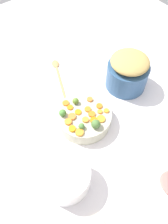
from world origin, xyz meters
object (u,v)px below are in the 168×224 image
(casserole_dish, at_px, (66,177))
(metal_pot, at_px, (127,76))
(wooden_spoon, at_px, (58,72))
(serving_bowl_carrots, at_px, (84,117))

(casserole_dish, bearing_deg, metal_pot, -66.65)
(metal_pot, bearing_deg, wooden_spoon, 38.75)
(serving_bowl_carrots, distance_m, wooden_spoon, 0.37)
(metal_pot, xyz_separation_m, casserole_dish, (-0.25, 0.57, -0.01))
(wooden_spoon, xyz_separation_m, casserole_dish, (-0.55, 0.32, 0.05))
(metal_pot, distance_m, wooden_spoon, 0.40)
(serving_bowl_carrots, height_order, metal_pot, metal_pot)
(serving_bowl_carrots, xyz_separation_m, metal_pot, (0.05, -0.33, 0.03))
(metal_pot, xyz_separation_m, wooden_spoon, (0.31, 0.25, -0.07))
(metal_pot, bearing_deg, serving_bowl_carrots, 99.15)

